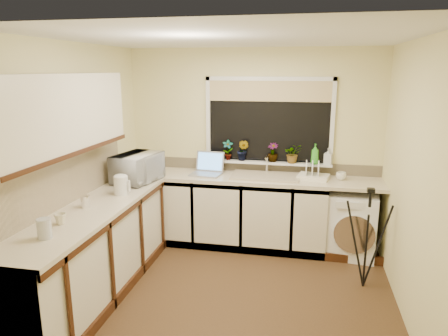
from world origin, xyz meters
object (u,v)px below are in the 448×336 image
Objects in this scene: kettle at (121,186)px; cup_back at (341,176)px; washing_machine at (352,224)px; steel_jar at (85,202)px; dish_rack at (313,177)px; plant_c at (273,152)px; laptop at (208,168)px; microwave at (138,168)px; soap_bottle_clear at (328,156)px; soap_bottle_green at (315,154)px; plant_a at (228,150)px; glass_jug at (44,229)px; tripod at (367,239)px; plant_d at (293,154)px; plant_b at (243,150)px; cup_left at (60,219)px.

cup_back is (2.31, 1.07, -0.05)m from kettle.
steel_jar is at bearing -144.06° from washing_machine.
plant_c reaches higher than dish_rack.
microwave reaches higher than laptop.
soap_bottle_green is at bearing -169.60° from soap_bottle_clear.
kettle is 1.54m from plant_a.
steel_jar is at bearing -143.59° from soap_bottle_clear.
cup_back is (0.15, -0.17, -0.20)m from soap_bottle_clear.
kettle reaches higher than washing_machine.
plant_a is at bearing -178.69° from plant_c.
steel_jar is 0.46× the size of soap_bottle_green.
washing_machine is 4.85× the size of glass_jug.
tripod reaches higher than washing_machine.
soap_bottle_green is (2.00, 1.21, 0.18)m from kettle.
dish_rack is at bearing 102.11° from tripod.
laptop is at bearing 56.91° from kettle.
tripod is 3.00m from glass_jug.
cup_back is at bearing -14.13° from plant_d.
laptop is 0.38× the size of tripod.
laptop is at bearing -172.89° from soap_bottle_green.
kettle is 0.82× the size of plant_c.
plant_c is at bearing 40.15° from kettle.
plant_b is at bearing 176.74° from washing_machine.
dish_rack is 0.32m from cup_back.
soap_bottle_green is 3.01m from cup_left.
glass_jug is (-0.08, -1.20, -0.02)m from kettle.
plant_d is at bearing 48.76° from cup_left.
cup_left is at bearing -131.24° from plant_d.
plant_d is (1.73, 1.22, 0.17)m from kettle.
cup_back is (1.21, -0.16, -0.24)m from plant_b.
dish_rack is 3.05× the size of steel_jar.
plant_a is (0.90, 1.23, 0.18)m from kettle.
soap_bottle_clear is 1.98× the size of cup_left.
plant_d is at bearing 178.34° from soap_bottle_green.
plant_a is at bearing 127.06° from tripod.
microwave reaches higher than dish_rack.
plant_c is at bearing 114.69° from tripod.
washing_machine is 2.90× the size of plant_b.
plant_b reaches higher than kettle.
cup_left is (-0.05, 0.30, -0.03)m from glass_jug.
plant_b reaches higher than plant_d.
steel_jar is 2.01m from plant_a.
microwave is 2.41m from cup_back.
plant_c is at bearing 57.58° from glass_jug.
soap_bottle_clear is 0.31m from cup_back.
plant_b is 2.24× the size of cup_back.
microwave is 2.31m from soap_bottle_clear.
microwave is (-2.57, 0.32, 0.54)m from tripod.
tripod is 2.64m from microwave.
plant_d is (1.81, 2.42, 0.19)m from glass_jug.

